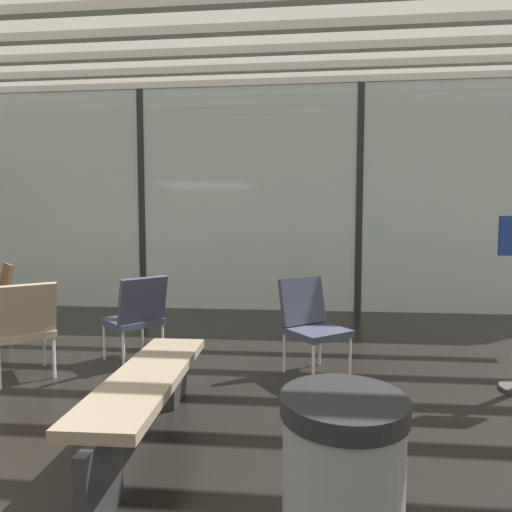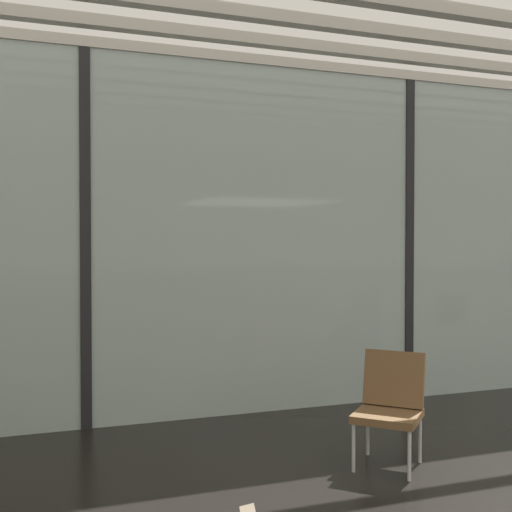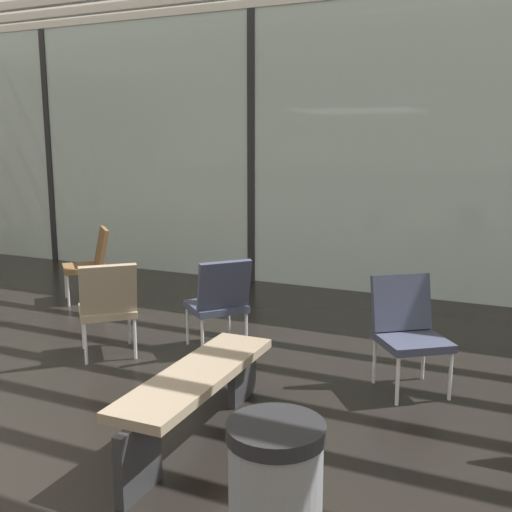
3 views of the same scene
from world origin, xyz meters
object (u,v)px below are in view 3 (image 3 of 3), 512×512
(lounge_chair_0, at_px, (91,260))
(lounge_chair_2, at_px, (408,326))
(lounge_chair_4, at_px, (108,303))
(lounge_chair_3, at_px, (219,299))
(parked_airplane, at_px, (362,125))
(waiting_bench, at_px, (198,386))

(lounge_chair_0, relative_size, lounge_chair_2, 1.00)
(lounge_chair_2, height_order, lounge_chair_4, same)
(lounge_chair_3, bearing_deg, lounge_chair_2, 126.90)
(lounge_chair_0, xyz_separation_m, lounge_chair_3, (2.26, -0.98, 0.00))
(lounge_chair_2, relative_size, lounge_chair_3, 1.00)
(parked_airplane, relative_size, lounge_chair_3, 16.18)
(lounge_chair_2, height_order, waiting_bench, lounge_chair_2)
(lounge_chair_4, bearing_deg, parked_airplane, -134.61)
(lounge_chair_3, distance_m, lounge_chair_4, 0.98)
(waiting_bench, bearing_deg, parked_airplane, 7.26)
(lounge_chair_4, relative_size, waiting_bench, 0.51)
(lounge_chair_4, xyz_separation_m, waiting_bench, (1.48, -0.99, -0.13))
(lounge_chair_3, bearing_deg, parked_airplane, -134.16)
(lounge_chair_0, height_order, lounge_chair_4, same)
(lounge_chair_3, bearing_deg, lounge_chair_4, -15.60)
(lounge_chair_0, bearing_deg, parked_airplane, 119.32)
(lounge_chair_2, bearing_deg, lounge_chair_3, 139.20)
(parked_airplane, distance_m, lounge_chair_2, 7.71)
(lounge_chair_3, distance_m, waiting_bench, 1.68)
(parked_airplane, xyz_separation_m, waiting_bench, (1.28, -8.58, -1.83))
(lounge_chair_4, bearing_deg, lounge_chair_2, 146.50)
(lounge_chair_4, bearing_deg, lounge_chair_0, -89.65)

